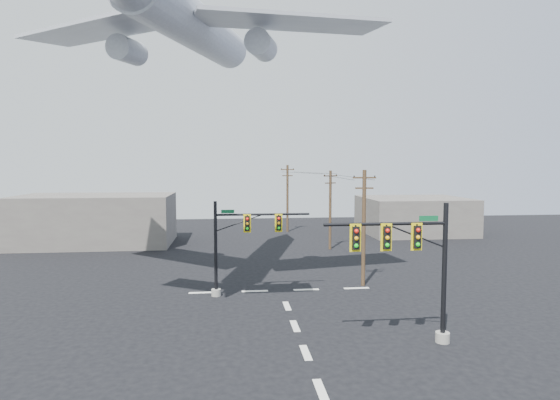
{
  "coord_description": "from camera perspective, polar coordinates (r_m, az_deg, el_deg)",
  "views": [
    {
      "loc": [
        -3.83,
        -23.23,
        9.77
      ],
      "look_at": [
        -0.8,
        5.0,
        7.56
      ],
      "focal_mm": 30.0,
      "sensor_mm": 36.0,
      "label": 1
    }
  ],
  "objects": [
    {
      "name": "power_lines",
      "position": [
        52.27,
        5.33,
        3.09
      ],
      "size": [
        4.84,
        30.34,
        0.16
      ],
      "color": "black"
    },
    {
      "name": "utility_pole_a",
      "position": [
        37.8,
        10.18,
        -3.09
      ],
      "size": [
        1.86,
        0.31,
        9.29
      ],
      "rotation": [
        0.0,
        0.0,
        -0.04
      ],
      "color": "#4E3921",
      "rests_on": "ground"
    },
    {
      "name": "lane_markings",
      "position": [
        30.42,
        1.48,
        -14.27
      ],
      "size": [
        14.0,
        21.2,
        0.01
      ],
      "color": "silver",
      "rests_on": "ground"
    },
    {
      "name": "utility_pole_c",
      "position": [
        66.97,
        0.91,
        0.38
      ],
      "size": [
        1.96,
        0.33,
        9.59
      ],
      "rotation": [
        0.0,
        0.0,
        0.07
      ],
      "color": "#4E3921",
      "rests_on": "ground"
    },
    {
      "name": "signal_mast_near",
      "position": [
        26.32,
        16.17,
        -7.67
      ],
      "size": [
        7.06,
        0.85,
        7.68
      ],
      "color": "gray",
      "rests_on": "ground"
    },
    {
      "name": "building_right",
      "position": [
        68.69,
        16.01,
        -1.8
      ],
      "size": [
        14.0,
        12.0,
        5.0
      ],
      "primitive_type": "cube",
      "color": "#68635B",
      "rests_on": "ground"
    },
    {
      "name": "utility_pole_b",
      "position": [
        53.39,
        6.14,
        -1.01
      ],
      "size": [
        1.72,
        0.83,
        9.0
      ],
      "rotation": [
        0.0,
        0.0,
        0.41
      ],
      "color": "#4E3921",
      "rests_on": "ground"
    },
    {
      "name": "building_left",
      "position": [
        60.81,
        -21.52,
        -2.25
      ],
      "size": [
        18.0,
        10.0,
        6.0
      ],
      "primitive_type": "cube",
      "color": "#68635B",
      "rests_on": "ground"
    },
    {
      "name": "airliner",
      "position": [
        38.25,
        -10.4,
        19.99
      ],
      "size": [
        28.33,
        30.41,
        8.2
      ],
      "rotation": [
        0.0,
        -0.06,
        1.32
      ],
      "color": "silver"
    },
    {
      "name": "signal_mast_far",
      "position": [
        34.74,
        -5.32,
        -5.46
      ],
      "size": [
        7.31,
        0.77,
        7.04
      ],
      "color": "gray",
      "rests_on": "ground"
    },
    {
      "name": "ground",
      "position": [
        25.49,
        3.15,
        -18.1
      ],
      "size": [
        120.0,
        120.0,
        0.0
      ],
      "primitive_type": "plane",
      "color": "black",
      "rests_on": "ground"
    }
  ]
}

